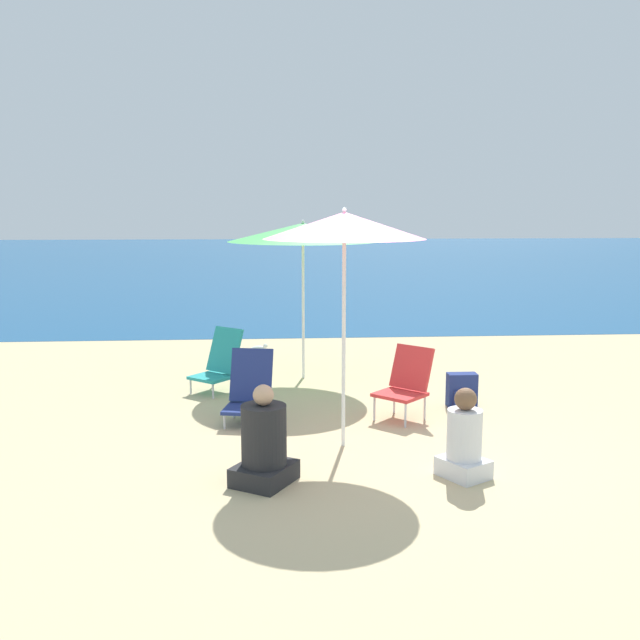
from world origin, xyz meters
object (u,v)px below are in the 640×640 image
at_px(backpack_navy, 462,390).
at_px(person_seated_far, 264,445).
at_px(beach_chair_navy, 249,390).
at_px(seagull, 259,350).
at_px(beach_umbrella_pink, 344,226).
at_px(beach_umbrella_green, 303,232).
at_px(beach_chair_red, 406,381).
at_px(person_seated_near, 464,441).
at_px(beach_chair_teal, 219,362).

bearing_deg(backpack_navy, person_seated_far, -136.12).
height_order(beach_chair_navy, seagull, beach_chair_navy).
xyz_separation_m(beach_umbrella_pink, beach_umbrella_green, (-0.25, 2.80, -0.15)).
bearing_deg(beach_chair_red, seagull, 161.30).
xyz_separation_m(beach_umbrella_green, beach_chair_navy, (-0.67, -1.92, -1.60)).
relative_size(beach_umbrella_pink, person_seated_far, 2.70).
distance_m(person_seated_near, backpack_navy, 2.21).
xyz_separation_m(beach_chair_navy, beach_chair_red, (1.68, -0.01, 0.07)).
distance_m(beach_umbrella_pink, person_seated_near, 2.19).
bearing_deg(seagull, beach_umbrella_pink, -77.95).
height_order(beach_chair_navy, beach_chair_red, beach_chair_red).
height_order(beach_chair_red, person_seated_near, person_seated_near).
bearing_deg(seagull, beach_chair_navy, -90.97).
bearing_deg(person_seated_far, beach_chair_navy, 127.00).
bearing_deg(person_seated_far, beach_umbrella_pink, 81.51).
height_order(beach_umbrella_pink, seagull, beach_umbrella_pink).
distance_m(beach_chair_red, beach_chair_teal, 2.45).
bearing_deg(beach_chair_navy, beach_chair_red, 10.98).
xyz_separation_m(beach_chair_navy, seagull, (0.05, 3.17, -0.19)).
bearing_deg(person_seated_near, beach_umbrella_pink, 105.90).
xyz_separation_m(person_seated_near, person_seated_far, (-1.68, -0.02, 0.02)).
relative_size(person_seated_far, backpack_navy, 2.17).
bearing_deg(beach_chair_teal, seagull, 116.02).
relative_size(beach_chair_navy, person_seated_far, 0.90).
height_order(beach_umbrella_pink, person_seated_far, beach_umbrella_pink).
relative_size(beach_umbrella_green, beach_chair_red, 2.73).
relative_size(beach_chair_teal, person_seated_far, 0.93).
height_order(beach_umbrella_pink, beach_chair_teal, beach_umbrella_pink).
relative_size(beach_umbrella_green, beach_chair_navy, 2.78).
height_order(beach_umbrella_green, beach_chair_teal, beach_umbrella_green).
distance_m(beach_umbrella_pink, beach_umbrella_green, 2.81).
relative_size(beach_chair_red, backpack_navy, 2.00).
relative_size(beach_umbrella_pink, beach_chair_red, 2.93).
bearing_deg(backpack_navy, person_seated_near, -104.73).
xyz_separation_m(beach_umbrella_pink, beach_chair_teal, (-1.32, 2.15, -1.73)).
distance_m(beach_umbrella_green, beach_chair_navy, 2.59).
bearing_deg(beach_chair_navy, person_seated_near, -32.01).
height_order(beach_chair_teal, seagull, beach_chair_teal).
bearing_deg(backpack_navy, beach_umbrella_pink, -139.75).
height_order(beach_umbrella_green, beach_chair_navy, beach_umbrella_green).
xyz_separation_m(beach_chair_teal, person_seated_near, (2.26, -3.02, -0.05)).
height_order(beach_chair_red, beach_chair_teal, beach_chair_teal).
distance_m(beach_umbrella_pink, person_seated_far, 2.11).
distance_m(beach_chair_red, seagull, 3.58).
height_order(backpack_navy, seagull, backpack_navy).
distance_m(person_seated_far, backpack_navy, 3.11).
bearing_deg(beach_chair_red, beach_chair_teal, -167.51).
xyz_separation_m(backpack_navy, seagull, (-2.36, 2.78, -0.05)).
bearing_deg(person_seated_near, backpack_navy, 44.24).
xyz_separation_m(beach_umbrella_pink, person_seated_far, (-0.75, -0.89, -1.76)).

